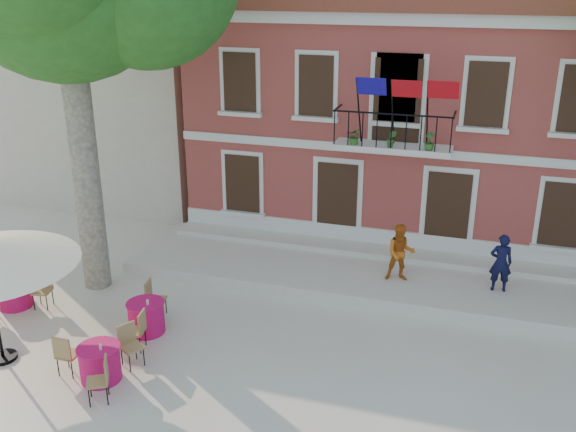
{
  "coord_description": "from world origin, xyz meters",
  "views": [
    {
      "loc": [
        4.37,
        -11.59,
        7.94
      ],
      "look_at": [
        -0.36,
        3.5,
        1.97
      ],
      "focal_mm": 40.0,
      "sensor_mm": 36.0,
      "label": 1
    }
  ],
  "objects_px": {
    "cafe_table_1": "(100,361)",
    "cafe_table_3": "(146,316)",
    "pedestrian_navy": "(501,263)",
    "cafe_table_0": "(14,291)",
    "pedestrian_orange": "(400,253)"
  },
  "relations": [
    {
      "from": "pedestrian_navy",
      "to": "cafe_table_1",
      "type": "relative_size",
      "value": 0.83
    },
    {
      "from": "cafe_table_1",
      "to": "cafe_table_3",
      "type": "bearing_deg",
      "value": 90.7
    },
    {
      "from": "cafe_table_3",
      "to": "cafe_table_0",
      "type": "bearing_deg",
      "value": 178.06
    },
    {
      "from": "pedestrian_navy",
      "to": "cafe_table_1",
      "type": "distance_m",
      "value": 9.96
    },
    {
      "from": "cafe_table_1",
      "to": "pedestrian_navy",
      "type": "bearing_deg",
      "value": 37.77
    },
    {
      "from": "pedestrian_orange",
      "to": "cafe_table_1",
      "type": "relative_size",
      "value": 0.84
    },
    {
      "from": "pedestrian_navy",
      "to": "cafe_table_3",
      "type": "height_order",
      "value": "pedestrian_navy"
    },
    {
      "from": "pedestrian_navy",
      "to": "cafe_table_1",
      "type": "bearing_deg",
      "value": 30.46
    },
    {
      "from": "pedestrian_navy",
      "to": "pedestrian_orange",
      "type": "relative_size",
      "value": 0.99
    },
    {
      "from": "cafe_table_1",
      "to": "cafe_table_3",
      "type": "relative_size",
      "value": 0.95
    },
    {
      "from": "pedestrian_navy",
      "to": "cafe_table_0",
      "type": "height_order",
      "value": "pedestrian_navy"
    },
    {
      "from": "cafe_table_1",
      "to": "cafe_table_3",
      "type": "height_order",
      "value": "same"
    },
    {
      "from": "pedestrian_navy",
      "to": "pedestrian_orange",
      "type": "xyz_separation_m",
      "value": [
        -2.52,
        -0.16,
        0.01
      ]
    },
    {
      "from": "pedestrian_orange",
      "to": "cafe_table_1",
      "type": "distance_m",
      "value": 8.01
    },
    {
      "from": "pedestrian_orange",
      "to": "cafe_table_3",
      "type": "relative_size",
      "value": 0.8
    }
  ]
}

